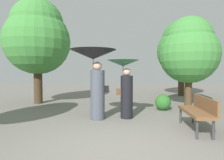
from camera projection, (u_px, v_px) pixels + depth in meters
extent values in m
plane|color=slate|center=(115.00, 146.00, 3.88)|extent=(40.00, 40.00, 0.00)
cylinder|color=#474C56|center=(98.00, 95.00, 5.98)|extent=(0.43, 0.43, 1.51)
sphere|color=tan|center=(97.00, 66.00, 5.95)|extent=(0.27, 0.27, 0.27)
cylinder|color=#333338|center=(93.00, 73.00, 5.96)|extent=(0.02, 0.02, 0.85)
cone|color=black|center=(93.00, 54.00, 5.93)|extent=(1.41, 1.41, 0.29)
cube|color=black|center=(107.00, 89.00, 5.97)|extent=(0.14, 0.10, 0.20)
cylinder|color=black|center=(127.00, 97.00, 6.14)|extent=(0.38, 0.38, 1.34)
sphere|color=tan|center=(127.00, 72.00, 6.11)|extent=(0.24, 0.24, 0.24)
cylinder|color=#333338|center=(123.00, 78.00, 6.12)|extent=(0.02, 0.02, 0.75)
cone|color=#33724C|center=(123.00, 63.00, 6.10)|extent=(1.00, 1.00, 0.19)
cube|color=brown|center=(119.00, 92.00, 6.14)|extent=(0.14, 0.10, 0.20)
cylinder|color=#38383D|center=(181.00, 115.00, 5.57)|extent=(0.06, 0.06, 0.44)
cylinder|color=#38383D|center=(193.00, 116.00, 5.54)|extent=(0.06, 0.06, 0.44)
cylinder|color=#38383D|center=(197.00, 129.00, 4.24)|extent=(0.06, 0.06, 0.44)
cylinder|color=#38383D|center=(213.00, 130.00, 4.21)|extent=(0.06, 0.06, 0.44)
cube|color=brown|center=(195.00, 112.00, 4.88)|extent=(0.59, 1.54, 0.08)
cube|color=brown|center=(205.00, 104.00, 4.85)|extent=(0.21, 1.50, 0.35)
cylinder|color=#42301E|center=(181.00, 66.00, 11.79)|extent=(0.36, 0.36, 3.56)
sphere|color=#387F33|center=(182.00, 51.00, 11.75)|extent=(2.90, 2.90, 2.90)
sphere|color=#387F33|center=(182.00, 39.00, 11.72)|extent=(2.32, 2.32, 2.32)
cylinder|color=#42301E|center=(38.00, 62.00, 8.91)|extent=(0.37, 0.37, 3.75)
sphere|color=#428C3D|center=(37.00, 42.00, 8.87)|extent=(2.95, 2.95, 2.95)
sphere|color=#428C3D|center=(37.00, 25.00, 8.84)|extent=(2.36, 2.36, 2.36)
cylinder|color=#4C3823|center=(189.00, 72.00, 8.07)|extent=(0.29, 0.29, 2.90)
sphere|color=#428C3D|center=(189.00, 54.00, 8.04)|extent=(2.39, 2.39, 2.39)
sphere|color=#428C3D|center=(189.00, 40.00, 8.01)|extent=(1.91, 1.91, 1.91)
sphere|color=#2D6B28|center=(163.00, 102.00, 7.42)|extent=(0.60, 0.60, 0.60)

